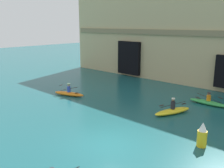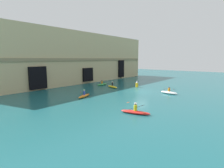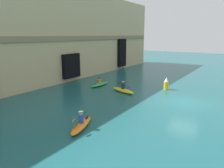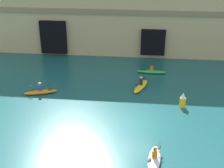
# 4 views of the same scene
# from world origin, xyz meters

# --- Properties ---
(ground_plane) EXTENTS (120.00, 120.00, 0.00)m
(ground_plane) POSITION_xyz_m (0.00, 0.00, 0.00)
(ground_plane) COLOR #195156
(cliff_bluff) EXTENTS (44.39, 8.45, 11.74)m
(cliff_bluff) POSITION_xyz_m (1.77, 18.97, 5.85)
(cliff_bluff) COLOR tan
(cliff_bluff) RESTS_ON ground
(kayak_yellow) EXTENTS (1.74, 3.23, 1.19)m
(kayak_yellow) POSITION_xyz_m (0.10, 6.42, 0.24)
(kayak_yellow) COLOR yellow
(kayak_yellow) RESTS_ON ground
(kayak_white) EXTENTS (1.13, 2.96, 1.11)m
(kayak_white) POSITION_xyz_m (1.21, -4.64, 0.25)
(kayak_white) COLOR white
(kayak_white) RESTS_ON ground
(kayak_green) EXTENTS (3.12, 0.70, 1.03)m
(kayak_green) POSITION_xyz_m (1.18, 10.25, 0.22)
(kayak_green) COLOR green
(kayak_green) RESTS_ON ground
(kayak_orange) EXTENTS (3.09, 1.62, 1.13)m
(kayak_orange) POSITION_xyz_m (-9.25, 4.21, 0.23)
(kayak_orange) COLOR orange
(kayak_orange) RESTS_ON ground
(marker_buoy) EXTENTS (0.52, 0.52, 1.37)m
(marker_buoy) POSITION_xyz_m (3.76, 3.01, 0.64)
(marker_buoy) COLOR yellow
(marker_buoy) RESTS_ON ground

